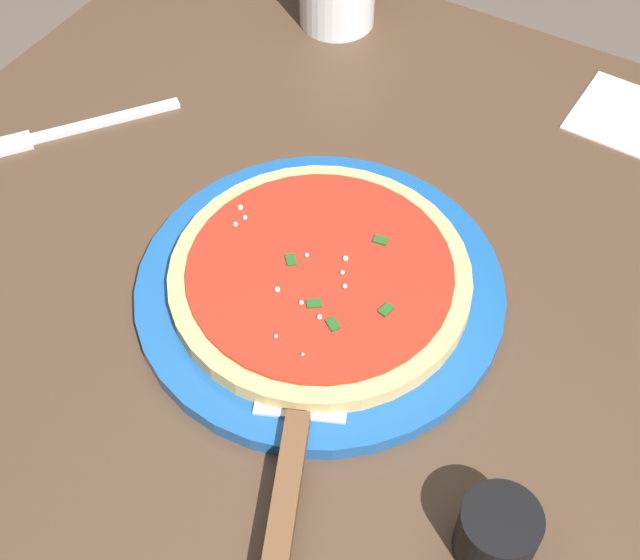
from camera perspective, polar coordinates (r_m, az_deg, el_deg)
name	(u,v)px	position (r m, az deg, el deg)	size (l,w,h in m)	color
restaurant_table	(345,359)	(0.89, 1.60, -5.14)	(0.90, 0.81, 0.73)	black
serving_plate	(320,289)	(0.74, 0.00, -0.61)	(0.31, 0.31, 0.01)	#195199
pizza	(320,277)	(0.73, 0.00, 0.22)	(0.25, 0.25, 0.02)	#DBB26B
pizza_server	(294,446)	(0.65, -1.69, -10.70)	(0.13, 0.22, 0.01)	silver
cup_small_sauce	(497,533)	(0.63, 11.39, -15.76)	(0.06, 0.06, 0.05)	black
napkin_folded_right	(639,121)	(0.96, 19.97, 9.65)	(0.13, 0.10, 0.00)	white
fork	(77,128)	(0.92, -15.48, 9.46)	(0.13, 0.16, 0.00)	silver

